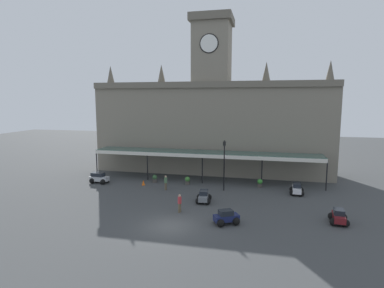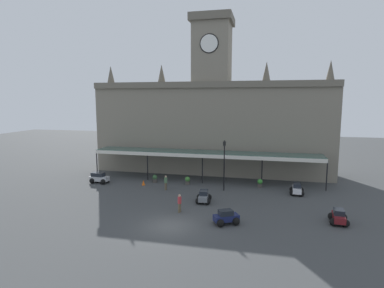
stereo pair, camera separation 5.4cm
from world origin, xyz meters
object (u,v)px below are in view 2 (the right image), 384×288
(car_silver_estate, at_px, (99,178))
(planter_forecourt_centre, at_px, (155,179))
(car_navy_sedan, at_px, (226,218))
(car_white_sedan, at_px, (297,190))
(car_grey_sedan, at_px, (204,197))
(planter_near_kerb, at_px, (188,181))
(victorian_lamppost, at_px, (224,160))
(car_maroon_sedan, at_px, (339,217))
(pedestrian_near_entrance, at_px, (166,182))
(planter_by_canopy, at_px, (260,183))
(pedestrian_crossing_forecourt, at_px, (180,203))
(traffic_cone, at_px, (143,183))

(car_silver_estate, bearing_deg, planter_forecourt_centre, 14.96)
(car_navy_sedan, bearing_deg, car_white_sedan, 57.02)
(car_grey_sedan, relative_size, planter_near_kerb, 2.21)
(planter_forecourt_centre, bearing_deg, car_navy_sedan, -47.59)
(car_grey_sedan, xyz_separation_m, victorian_lamppost, (1.43, 4.50, 2.97))
(car_maroon_sedan, xyz_separation_m, victorian_lamppost, (-10.41, 7.34, 2.97))
(car_silver_estate, height_order, car_white_sedan, car_silver_estate)
(car_grey_sedan, bearing_deg, planter_near_kerb, 117.51)
(pedestrian_near_entrance, bearing_deg, car_maroon_sedan, -19.91)
(pedestrian_near_entrance, bearing_deg, car_white_sedan, 6.29)
(planter_near_kerb, bearing_deg, planter_by_canopy, 5.31)
(car_white_sedan, relative_size, planter_near_kerb, 2.18)
(car_white_sedan, distance_m, car_navy_sedan, 11.79)
(pedestrian_near_entrance, bearing_deg, planter_by_canopy, 18.97)
(planter_near_kerb, bearing_deg, car_maroon_sedan, -30.59)
(pedestrian_crossing_forecourt, distance_m, traffic_cone, 10.29)
(car_grey_sedan, relative_size, traffic_cone, 3.42)
(car_silver_estate, relative_size, pedestrian_crossing_forecourt, 1.38)
(traffic_cone, bearing_deg, victorian_lamppost, -0.34)
(pedestrian_crossing_forecourt, distance_m, victorian_lamppost, 8.74)
(car_silver_estate, bearing_deg, car_grey_sedan, -17.27)
(car_grey_sedan, distance_m, planter_near_kerb, 6.80)
(car_navy_sedan, height_order, planter_near_kerb, car_navy_sedan)
(pedestrian_crossing_forecourt, xyz_separation_m, pedestrian_near_entrance, (-3.41, 6.55, 0.00))
(pedestrian_crossing_forecourt, xyz_separation_m, planter_by_canopy, (6.93, 10.11, -0.42))
(car_maroon_sedan, height_order, car_navy_sedan, same)
(traffic_cone, bearing_deg, car_navy_sedan, -41.05)
(car_maroon_sedan, relative_size, car_grey_sedan, 1.00)
(car_white_sedan, height_order, planter_by_canopy, car_white_sedan)
(car_navy_sedan, relative_size, pedestrian_near_entrance, 1.35)
(car_grey_sedan, xyz_separation_m, pedestrian_near_entrance, (-4.99, 3.26, 0.41))
(car_silver_estate, bearing_deg, car_maroon_sedan, -15.52)
(car_grey_sedan, distance_m, pedestrian_crossing_forecourt, 3.67)
(car_navy_sedan, relative_size, traffic_cone, 3.62)
(planter_forecourt_centre, bearing_deg, car_grey_sedan, -39.66)
(car_maroon_sedan, relative_size, victorian_lamppost, 0.37)
(car_grey_sedan, bearing_deg, planter_by_canopy, 51.86)
(car_maroon_sedan, bearing_deg, car_grey_sedan, 166.55)
(planter_forecourt_centre, bearing_deg, planter_near_kerb, -0.34)
(pedestrian_near_entrance, bearing_deg, planter_forecourt_centre, 129.64)
(car_white_sedan, relative_size, car_grey_sedan, 0.99)
(car_silver_estate, height_order, planter_forecourt_centre, car_silver_estate)
(car_maroon_sedan, xyz_separation_m, car_silver_estate, (-25.69, 7.14, 0.06))
(car_white_sedan, height_order, car_grey_sedan, same)
(car_white_sedan, xyz_separation_m, pedestrian_crossing_forecourt, (-10.85, -8.12, 0.41))
(pedestrian_crossing_forecourt, xyz_separation_m, traffic_cone, (-6.62, 7.85, -0.60))
(car_white_sedan, bearing_deg, traffic_cone, -179.11)
(traffic_cone, bearing_deg, pedestrian_crossing_forecourt, -49.87)
(planter_near_kerb, height_order, planter_by_canopy, same)
(car_silver_estate, bearing_deg, pedestrian_near_entrance, -6.70)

